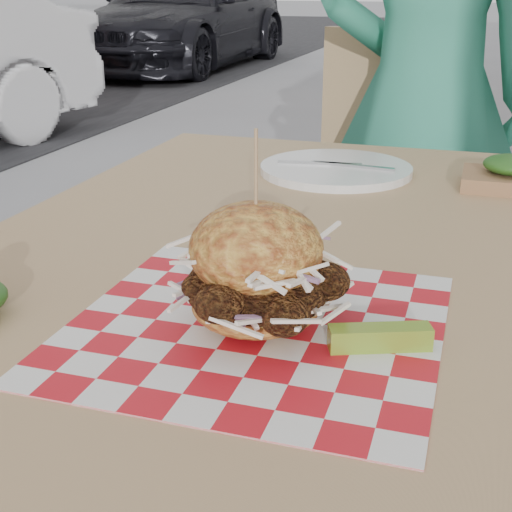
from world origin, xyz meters
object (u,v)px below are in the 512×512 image
Objects in this scene: car_dark at (185,18)px; patio_chair at (391,181)px; diner at (425,99)px; patio_table at (282,289)px; sandwich at (256,274)px.

patio_chair is (3.59, -7.05, -0.07)m from car_dark.
diner reaches higher than car_dark.
sandwich is (0.05, -0.27, 0.13)m from patio_table.
diner is 1.01m from patio_table.
patio_table is (3.57, -8.12, 0.05)m from car_dark.
car_dark is 7.91m from patio_chair.
sandwich reaches higher than patio_table.
patio_table is at bearing 99.73° from sandwich.
car_dark is at bearing 128.27° from patio_chair.
diner is at bearing -29.26° from patio_chair.
patio_chair is (-0.08, 0.07, -0.24)m from diner.
patio_table is at bearing -64.79° from car_dark.
patio_chair reaches higher than sandwich.
diner is at bearing 84.46° from patio_table.
sandwich is (-0.05, -1.27, 0.02)m from diner.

